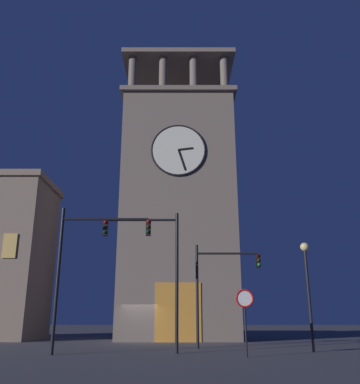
% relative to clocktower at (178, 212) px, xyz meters
% --- Properties ---
extents(ground_plane, '(200.00, 200.00, 0.00)m').
position_rel_clocktower_xyz_m(ground_plane, '(2.67, 4.55, -10.28)').
color(ground_plane, '#4C4C51').
extents(clocktower, '(9.56, 9.34, 25.48)m').
position_rel_clocktower_xyz_m(clocktower, '(0.00, 0.00, 0.00)').
color(clocktower, '#75665B').
rests_on(clocktower, ground_plane).
extents(traffic_signal_near, '(4.32, 0.41, 6.64)m').
position_rel_clocktower_xyz_m(traffic_signal_near, '(4.22, 14.95, -5.89)').
color(traffic_signal_near, black).
rests_on(traffic_signal_near, ground_plane).
extents(traffic_signal_mid, '(3.69, 0.41, 5.60)m').
position_rel_clocktower_xyz_m(traffic_signal_mid, '(-2.28, 10.60, -6.56)').
color(traffic_signal_mid, black).
rests_on(traffic_signal_mid, ground_plane).
extents(traffic_signal_far, '(3.74, 0.41, 6.60)m').
position_rel_clocktower_xyz_m(traffic_signal_far, '(1.12, 14.15, -5.89)').
color(traffic_signal_far, black).
rests_on(traffic_signal_far, ground_plane).
extents(street_lamp, '(0.44, 0.44, 5.27)m').
position_rel_clocktower_xyz_m(street_lamp, '(-6.52, 13.23, -6.62)').
color(street_lamp, black).
rests_on(street_lamp, ground_plane).
extents(no_horn_sign, '(0.78, 0.14, 2.74)m').
position_rel_clocktower_xyz_m(no_horn_sign, '(-2.88, 16.17, -8.14)').
color(no_horn_sign, black).
rests_on(no_horn_sign, ground_plane).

